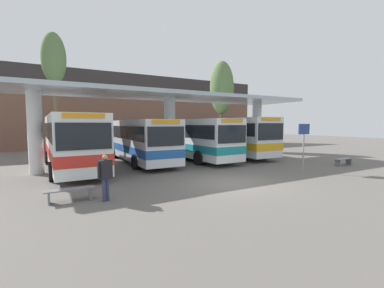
# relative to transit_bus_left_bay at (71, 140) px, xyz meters

# --- Properties ---
(ground_plane) EXTENTS (100.00, 100.00, 0.00)m
(ground_plane) POSITION_rel_transit_bus_left_bay_xyz_m (6.35, -7.99, -1.84)
(ground_plane) COLOR #605B56
(townhouse_backdrop) EXTENTS (40.00, 0.58, 9.00)m
(townhouse_backdrop) POSITION_rel_transit_bus_left_bay_xyz_m (6.35, 14.26, 3.41)
(townhouse_backdrop) COLOR brown
(townhouse_backdrop) RESTS_ON ground_plane
(station_canopy) EXTENTS (21.43, 5.20, 4.91)m
(station_canopy) POSITION_rel_transit_bus_left_bay_xyz_m (6.35, -0.77, 2.37)
(station_canopy) COLOR silver
(station_canopy) RESTS_ON ground_plane
(transit_bus_left_bay) EXTENTS (3.07, 10.81, 3.32)m
(transit_bus_left_bay) POSITION_rel_transit_bus_left_bay_xyz_m (0.00, 0.00, 0.00)
(transit_bus_left_bay) COLOR white
(transit_bus_left_bay) RESTS_ON ground_plane
(transit_bus_center_bay) EXTENTS (2.70, 10.74, 3.08)m
(transit_bus_center_bay) POSITION_rel_transit_bus_left_bay_xyz_m (4.60, 1.16, -0.12)
(transit_bus_center_bay) COLOR silver
(transit_bus_center_bay) RESTS_ON ground_plane
(transit_bus_right_bay) EXTENTS (2.98, 10.80, 3.16)m
(transit_bus_right_bay) POSITION_rel_transit_bus_left_bay_xyz_m (8.74, 0.73, -0.08)
(transit_bus_right_bay) COLOR white
(transit_bus_right_bay) RESTS_ON ground_plane
(transit_bus_far_right_bay) EXTENTS (2.95, 10.20, 3.31)m
(transit_bus_far_right_bay) POSITION_rel_transit_bus_left_bay_xyz_m (12.70, 0.78, 0.01)
(transit_bus_far_right_bay) COLOR silver
(transit_bus_far_right_bay) RESTS_ON ground_plane
(waiting_bench_near_pillar) EXTENTS (1.70, 0.44, 0.46)m
(waiting_bench_near_pillar) POSITION_rel_transit_bus_left_bay_xyz_m (-0.58, -7.37, -1.50)
(waiting_bench_near_pillar) COLOR slate
(waiting_bench_near_pillar) RESTS_ON ground_plane
(waiting_bench_mid_platform) EXTENTS (1.60, 0.44, 0.46)m
(waiting_bench_mid_platform) POSITION_rel_transit_bus_left_bay_xyz_m (16.27, -7.37, -1.50)
(waiting_bench_mid_platform) COLOR slate
(waiting_bench_mid_platform) RESTS_ON ground_plane
(info_sign_platform) EXTENTS (0.90, 0.09, 2.82)m
(info_sign_platform) POSITION_rel_transit_bus_left_bay_xyz_m (11.74, -7.68, 0.17)
(info_sign_platform) COLOR gray
(info_sign_platform) RESTS_ON ground_plane
(pedestrian_waiting) EXTENTS (0.61, 0.42, 1.71)m
(pedestrian_waiting) POSITION_rel_transit_bus_left_bay_xyz_m (0.56, -8.00, -0.80)
(pedestrian_waiting) COLOR #333856
(pedestrian_waiting) RESTS_ON ground_plane
(poplar_tree_behind_left) EXTENTS (1.85, 1.85, 10.09)m
(poplar_tree_behind_left) POSITION_rel_transit_bus_left_bay_xyz_m (-0.67, 6.12, 6.03)
(poplar_tree_behind_left) COLOR brown
(poplar_tree_behind_left) RESTS_ON ground_plane
(poplar_tree_behind_right) EXTENTS (2.52, 2.52, 9.40)m
(poplar_tree_behind_right) POSITION_rel_transit_bus_left_bay_xyz_m (14.91, 4.96, 4.71)
(poplar_tree_behind_right) COLOR brown
(poplar_tree_behind_right) RESTS_ON ground_plane
(parked_car_street) EXTENTS (4.67, 2.02, 2.19)m
(parked_car_street) POSITION_rel_transit_bus_left_bay_xyz_m (17.89, 11.18, -0.79)
(parked_car_street) COLOR silver
(parked_car_street) RESTS_ON ground_plane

